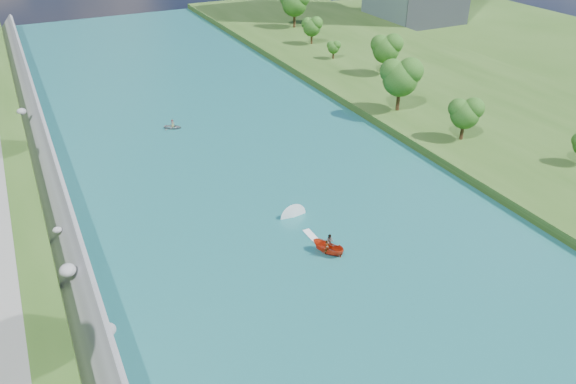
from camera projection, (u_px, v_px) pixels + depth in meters
ground at (339, 279)px, 61.38m from camera, size 260.00×260.00×0.00m
river_water at (263, 196)px, 76.87m from camera, size 55.00×240.00×0.10m
berm_east at (528, 127)px, 95.66m from camera, size 44.00×240.00×1.50m
riprap_bank at (64, 237)px, 65.31m from camera, size 4.61×236.00×4.47m
trees_east at (422, 77)px, 100.85m from camera, size 18.06×142.06×11.98m
motorboat at (321, 241)px, 66.30m from camera, size 3.60×18.87×2.12m
raft at (173, 126)px, 96.70m from camera, size 3.80×3.60×1.60m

